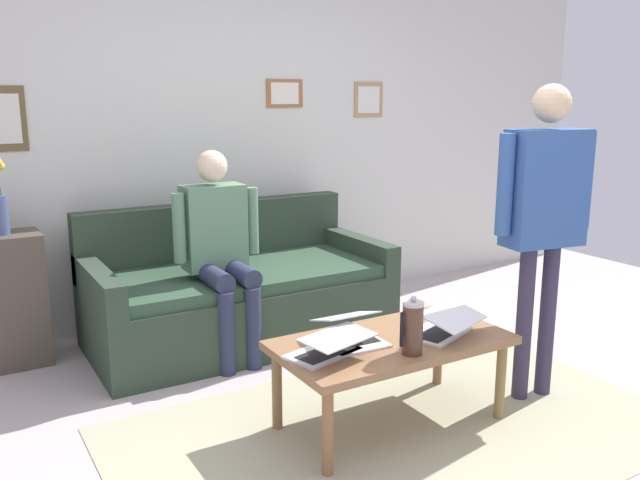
# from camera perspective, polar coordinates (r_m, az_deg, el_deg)

# --- Properties ---
(ground_plane) EXTENTS (7.68, 7.68, 0.00)m
(ground_plane) POSITION_cam_1_polar(r_m,az_deg,el_deg) (3.41, 7.21, -15.74)
(ground_plane) COLOR #B2A6A4
(area_rug) EXTENTS (2.71, 1.64, 0.01)m
(area_rug) POSITION_cam_1_polar(r_m,az_deg,el_deg) (3.38, 7.06, -15.97)
(area_rug) COLOR #A6A383
(area_rug) RESTS_ON ground_plane
(back_wall) EXTENTS (7.04, 0.11, 2.70)m
(back_wall) POSITION_cam_1_polar(r_m,az_deg,el_deg) (4.94, -8.34, 9.32)
(back_wall) COLOR silver
(back_wall) RESTS_ON ground_plane
(couch) EXTENTS (1.92, 0.93, 0.88)m
(couch) POSITION_cam_1_polar(r_m,az_deg,el_deg) (4.45, -7.10, -4.71)
(couch) COLOR #2B3B2C
(couch) RESTS_ON ground_plane
(coffee_table) EXTENTS (1.14, 0.60, 0.45)m
(coffee_table) POSITION_cam_1_polar(r_m,az_deg,el_deg) (3.29, 6.17, -9.23)
(coffee_table) COLOR #8A613E
(coffee_table) RESTS_ON ground_plane
(laptop_left) EXTENTS (0.42, 0.39, 0.14)m
(laptop_left) POSITION_cam_1_polar(r_m,az_deg,el_deg) (3.33, 10.50, -7.36)
(laptop_left) COLOR silver
(laptop_left) RESTS_ON coffee_table
(laptop_center) EXTENTS (0.29, 0.32, 0.15)m
(laptop_center) POSITION_cam_1_polar(r_m,az_deg,el_deg) (3.19, 2.70, -8.05)
(laptop_center) COLOR silver
(laptop_center) RESTS_ON coffee_table
(laptop_right) EXTENTS (0.40, 0.37, 0.12)m
(laptop_right) POSITION_cam_1_polar(r_m,az_deg,el_deg) (3.03, 0.72, -9.24)
(laptop_right) COLOR silver
(laptop_right) RESTS_ON coffee_table
(french_press) EXTENTS (0.12, 0.10, 0.28)m
(french_press) POSITION_cam_1_polar(r_m,az_deg,el_deg) (3.06, 7.97, -7.48)
(french_press) COLOR #4C3323
(french_press) RESTS_ON coffee_table
(side_shelf) EXTENTS (0.42, 0.32, 0.81)m
(side_shelf) POSITION_cam_1_polar(r_m,az_deg,el_deg) (4.39, -25.26, -4.72)
(side_shelf) COLOR #4A4036
(side_shelf) RESTS_ON ground_plane
(person_standing) EXTENTS (0.59, 0.25, 1.66)m
(person_standing) POSITION_cam_1_polar(r_m,az_deg,el_deg) (3.58, 18.75, 3.04)
(person_standing) COLOR #363048
(person_standing) RESTS_ON ground_plane
(person_seated) EXTENTS (0.55, 0.51, 1.28)m
(person_seated) POSITION_cam_1_polar(r_m,az_deg,el_deg) (4.06, -8.66, -0.21)
(person_seated) COLOR #272D47
(person_seated) RESTS_ON ground_plane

